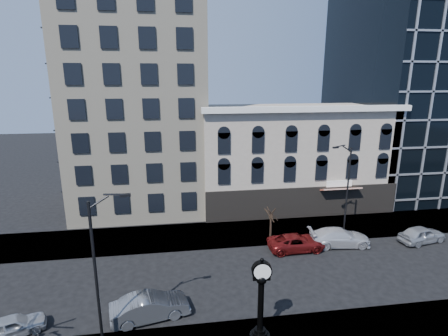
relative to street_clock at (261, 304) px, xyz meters
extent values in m
plane|color=black|center=(-2.59, 6.90, -2.57)|extent=(160.00, 160.00, 0.00)
cube|color=#9C9B8D|center=(-2.59, 14.90, -2.51)|extent=(160.00, 6.00, 0.12)
cube|color=beige|center=(-8.59, 25.90, 16.43)|extent=(15.00, 15.00, 38.00)
cube|color=#B4A694|center=(9.41, 22.90, 3.43)|extent=(22.00, 10.00, 12.00)
cube|color=white|center=(9.41, 17.70, 9.63)|extent=(22.60, 0.80, 0.60)
cube|color=black|center=(9.41, 17.85, -0.77)|extent=(22.00, 0.30, 3.60)
cube|color=#99321B|center=(13.41, 17.30, 0.83)|extent=(4.50, 1.18, 0.55)
cube|color=black|center=(29.41, 27.90, 11.43)|extent=(20.00, 20.00, 28.00)
cylinder|color=black|center=(0.00, 0.00, -2.00)|extent=(0.89, 0.89, 0.22)
cylinder|color=black|center=(0.00, 0.00, -1.80)|extent=(0.67, 0.67, 0.18)
cylinder|color=black|center=(0.00, 0.00, -0.10)|extent=(0.36, 0.36, 3.24)
sphere|color=black|center=(0.00, 0.00, 1.63)|extent=(0.63, 0.63, 0.63)
cube|color=black|center=(0.00, 0.00, 1.74)|extent=(1.03, 0.35, 0.28)
cylinder|color=black|center=(0.00, 0.00, 2.19)|extent=(1.19, 0.48, 1.16)
cylinder|color=white|center=(0.00, -0.19, 2.19)|extent=(0.98, 0.12, 0.98)
cylinder|color=white|center=(0.00, 0.19, 2.19)|extent=(0.98, 0.12, 0.98)
sphere|color=black|center=(0.00, 0.00, 2.86)|extent=(0.22, 0.22, 0.22)
cylinder|color=black|center=(-9.28, 0.90, 2.04)|extent=(0.17, 0.17, 8.98)
cube|color=black|center=(-7.31, 1.18, 6.69)|extent=(0.60, 0.31, 0.15)
cylinder|color=black|center=(11.81, 12.90, 1.99)|extent=(0.17, 0.17, 8.89)
cylinder|color=black|center=(11.81, 12.90, -2.24)|extent=(0.37, 0.37, 0.41)
cube|color=black|center=(9.92, 12.36, 6.59)|extent=(0.61, 0.37, 0.14)
cylinder|color=black|center=(4.43, 13.50, -1.26)|extent=(0.22, 0.22, 2.38)
imported|color=#A5A8AD|center=(-14.93, 2.68, -1.93)|extent=(4.08, 2.81, 1.29)
imported|color=#595B60|center=(-6.63, 3.06, -1.73)|extent=(5.37, 2.84, 1.68)
imported|color=maroon|center=(6.08, 10.69, -1.84)|extent=(5.33, 2.56, 1.46)
imported|color=silver|center=(10.39, 10.97, -1.74)|extent=(5.91, 2.81, 1.66)
imported|color=#A5A8AD|center=(18.55, 10.47, -1.77)|extent=(4.96, 2.77, 1.59)
camera|label=1|loc=(-4.67, -17.25, 12.88)|focal=28.00mm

